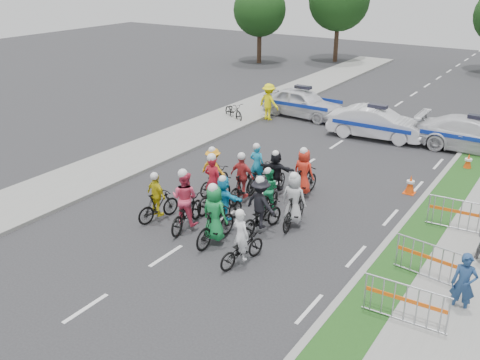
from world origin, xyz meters
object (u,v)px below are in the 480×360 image
Objects in this scene: rider_0 at (242,245)px; police_car_1 at (376,123)px; rider_7 at (294,205)px; rider_13 at (303,177)px; spectator_0 at (464,284)px; rider_10 at (214,174)px; rider_12 at (257,173)px; marshal_hiviz at (269,102)px; police_car_2 at (476,135)px; tree_3 at (339,0)px; rider_3 at (158,202)px; barrier_0 at (405,305)px; cone_1 at (468,162)px; parked_bike at (234,111)px; rider_2 at (186,206)px; rider_11 at (276,175)px; cone_0 at (410,185)px; police_car_0 at (302,103)px; rider_8 at (269,196)px; barrier_2 at (460,217)px; rider_5 at (224,203)px; rider_6 at (214,191)px; tree_0 at (260,10)px; rider_9 at (243,183)px; barrier_1 at (431,264)px; rider_1 at (215,220)px.

police_car_1 is (-0.93, 13.09, 0.17)m from rider_0.
rider_7 is 1.00× the size of rider_13.
spectator_0 is (6.57, -12.07, 0.06)m from police_car_1.
rider_10 is 1.67m from rider_12.
police_car_2 is at bearing -164.61° from marshal_hiviz.
tree_3 reaches higher than police_car_2.
rider_3 is 8.48m from barrier_0.
marshal_hiviz is at bearing 169.45° from cone_1.
police_car_2 reaches higher than parked_bike.
rider_11 is at bearing -115.84° from rider_2.
rider_11 reaches higher than cone_0.
rider_2 is 14.02m from police_car_0.
marshal_hiviz reaches higher than rider_8.
rider_3 is 31.51m from tree_3.
rider_12 is 0.90× the size of barrier_2.
rider_5 is at bearing 169.13° from police_car_1.
rider_6 is 1.22× the size of rider_11.
rider_12 is 8.76m from cone_1.
tree_0 is (-14.41, 22.36, 3.47)m from rider_11.
barrier_2 is 5.91m from cone_1.
rider_5 is at bearing 104.26° from rider_9.
barrier_0 is (11.47, -13.27, -0.40)m from marshal_hiviz.
rider_12 is 0.40× the size of police_car_0.
rider_11 is at bearing -150.23° from rider_10.
marshal_hiviz is (-5.87, -0.06, 0.23)m from police_car_1.
rider_3 is 12.63m from marshal_hiviz.
rider_5 is at bearing -60.73° from tree_0.
rider_5 is at bearing -158.70° from police_car_0.
tree_0 is at bearing -64.37° from rider_6.
rider_8 is at bearing -57.88° from tree_0.
rider_11 reaches higher than parked_bike.
rider_11 is 1.00m from rider_13.
rider_0 is at bearing -108.54° from cone_1.
rider_13 is at bearing -68.32° from tree_3.
cone_1 is (4.39, 5.99, -0.39)m from rider_13.
cone_0 is at bearing -155.21° from police_car_1.
cone_1 is (5.34, 6.30, -0.38)m from rider_11.
rider_13 reaches higher than rider_8.
rider_5 is 2.41× the size of cone_1.
rider_10 is at bearing -62.07° from tree_0.
tree_3 reaches higher than spectator_0.
barrier_1 is at bearing 173.32° from rider_6.
parked_bike is at bearing -61.39° from rider_10.
rider_3 is at bearing -130.45° from parked_bike.
marshal_hiviz is at bearing -51.70° from rider_0.
rider_1 is 6.02m from barrier_0.
tree_3 is (-7.47, 27.52, 4.19)m from rider_10.
barrier_2 is (0.00, 5.48, 0.00)m from barrier_0.
rider_13 is 0.94× the size of barrier_1.
tree_3 is at bearing 119.71° from cone_0.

